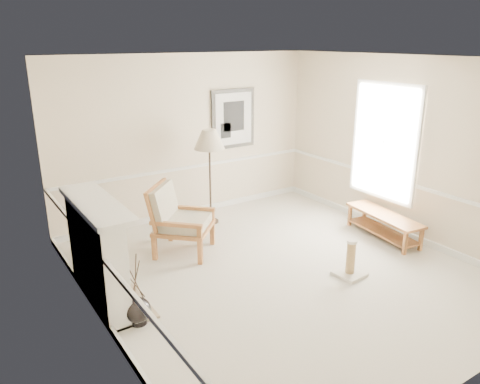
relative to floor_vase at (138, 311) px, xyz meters
name	(u,v)px	position (x,y,z in m)	size (l,w,h in m)	color
ground	(280,271)	(2.15, 0.11, -0.16)	(5.50, 5.50, 0.00)	silver
room	(288,139)	(2.29, 0.19, 1.70)	(5.04, 5.54, 2.92)	beige
fireplace	(98,254)	(-0.19, 0.71, 0.48)	(0.64, 1.64, 1.31)	white
floor_vase	(138,311)	(0.00, 0.00, 0.00)	(0.30, 0.30, 0.88)	black
armchair	(176,217)	(1.23, 1.51, 0.41)	(1.16, 1.16, 1.05)	brown
floor_lamp	(209,142)	(2.26, 2.26, 1.30)	(0.55, 0.55, 1.67)	black
bench	(384,222)	(4.30, 0.13, 0.11)	(0.61, 1.47, 0.41)	brown
scratching_post	(350,264)	(2.88, -0.52, 0.01)	(0.41, 0.41, 0.53)	silver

